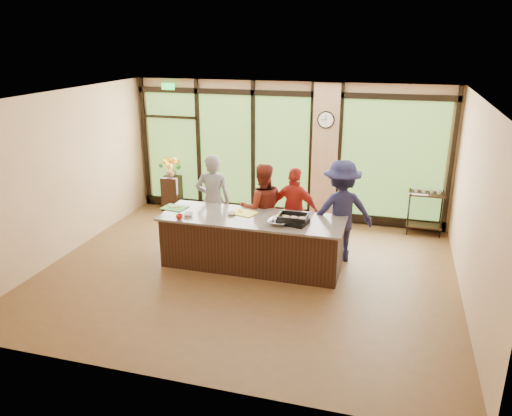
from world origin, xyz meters
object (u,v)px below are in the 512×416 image
Objects in this scene: cook_left at (213,201)px; flower_stand at (172,193)px; cook_right at (341,211)px; roasting_pan at (293,221)px; island_base at (252,243)px; bar_cart at (426,207)px.

cook_left reaches higher than flower_stand.
cook_right is at bearing 164.85° from cook_left.
roasting_pan is at bearing 140.27° from cook_left.
flower_stand is (-3.43, 2.55, -0.57)m from roasting_pan.
cook_left is 3.83× the size of roasting_pan.
island_base is 6.51× the size of roasting_pan.
cook_right is 3.92× the size of roasting_pan.
bar_cart is (5.67, -0.00, 0.18)m from flower_stand.
cook_right reaches higher than roasting_pan.
island_base is at bearing -174.85° from roasting_pan.
cook_left reaches higher than bar_cart.
roasting_pan reaches higher than bar_cart.
bar_cart is (3.97, 1.77, -0.33)m from cook_left.
cook_right is at bearing -25.58° from flower_stand.
cook_left reaches higher than island_base.
bar_cart is at bearing 39.33° from island_base.
cook_left is 2.42m from cook_right.
cook_left is at bearing -155.07° from bar_cart.
roasting_pan is 0.49× the size of bar_cart.
roasting_pan is at bearing -39.12° from flower_stand.
bar_cart reaches higher than flower_stand.
bar_cart is (1.54, 1.77, -0.35)m from cook_right.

